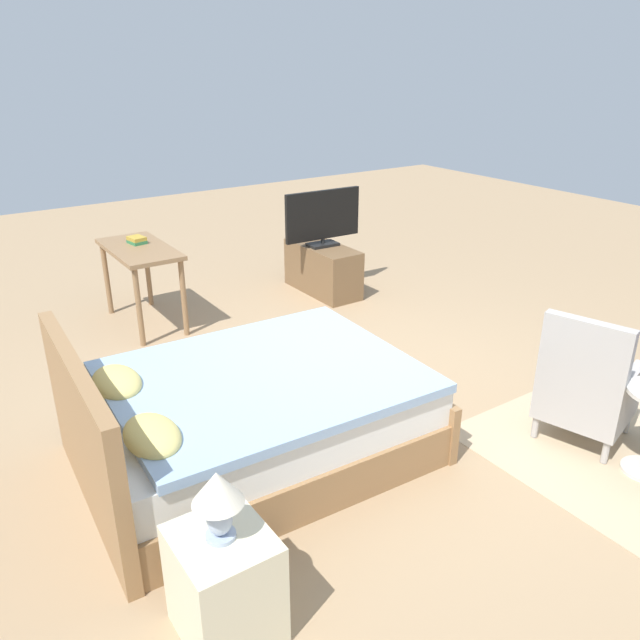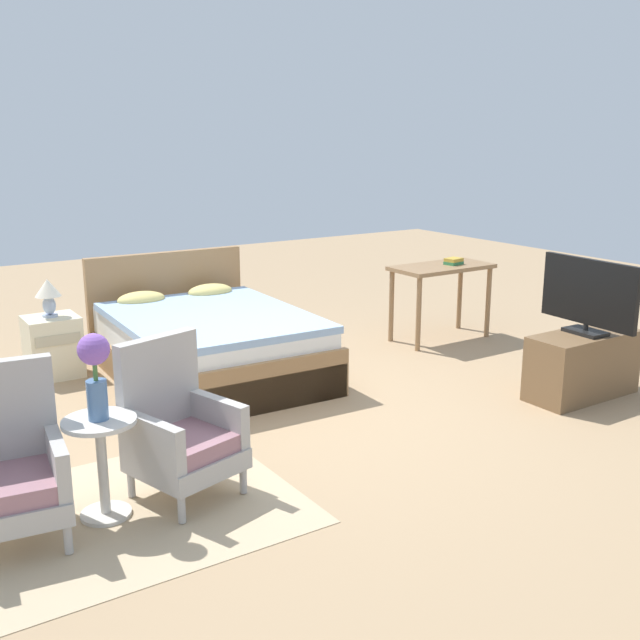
# 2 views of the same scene
# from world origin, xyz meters

# --- Properties ---
(ground_plane) EXTENTS (16.00, 16.00, 0.00)m
(ground_plane) POSITION_xyz_m (0.00, 0.00, 0.00)
(ground_plane) COLOR #A38460
(floor_rug) EXTENTS (2.10, 1.50, 0.01)m
(floor_rug) POSITION_xyz_m (-1.77, -0.82, 0.00)
(floor_rug) COLOR tan
(floor_rug) RESTS_ON ground_plane
(bed) EXTENTS (1.62, 2.17, 0.96)m
(bed) POSITION_xyz_m (-0.24, 1.18, 0.30)
(bed) COLOR #997047
(bed) RESTS_ON ground_plane
(armchair_by_window_left) EXTENTS (0.60, 0.60, 0.92)m
(armchair_by_window_left) POSITION_xyz_m (-2.25, -0.77, 0.38)
(armchair_by_window_left) COLOR #ADA8A3
(armchair_by_window_left) RESTS_ON floor_rug
(armchair_by_window_right) EXTENTS (0.67, 0.67, 0.92)m
(armchair_by_window_right) POSITION_xyz_m (-1.31, -0.77, 0.38)
(armchair_by_window_right) COLOR #ADA8A3
(armchair_by_window_right) RESTS_ON floor_rug
(side_table) EXTENTS (0.40, 0.40, 0.57)m
(side_table) POSITION_xyz_m (-1.77, -0.80, 0.36)
(side_table) COLOR beige
(side_table) RESTS_ON ground_plane
(flower_vase) EXTENTS (0.17, 0.17, 0.48)m
(flower_vase) POSITION_xyz_m (-1.77, -0.80, 0.87)
(flower_vase) COLOR #4C709E
(flower_vase) RESTS_ON side_table
(nightstand) EXTENTS (0.44, 0.41, 0.53)m
(nightstand) POSITION_xyz_m (-1.36, 1.89, 0.27)
(nightstand) COLOR beige
(nightstand) RESTS_ON ground_plane
(table_lamp) EXTENTS (0.22, 0.22, 0.33)m
(table_lamp) POSITION_xyz_m (-1.36, 1.89, 0.75)
(table_lamp) COLOR #9EADC6
(table_lamp) RESTS_ON nightstand
(tv_stand) EXTENTS (0.96, 0.40, 0.52)m
(tv_stand) POSITION_xyz_m (2.05, -0.98, 0.26)
(tv_stand) COLOR brown
(tv_stand) RESTS_ON ground_plane
(tv_flatscreen) EXTENTS (0.21, 0.89, 0.60)m
(tv_flatscreen) POSITION_xyz_m (2.06, -0.98, 0.84)
(tv_flatscreen) COLOR black
(tv_flatscreen) RESTS_ON tv_stand
(vanity_desk) EXTENTS (1.04, 0.52, 0.77)m
(vanity_desk) POSITION_xyz_m (2.27, 0.95, 0.65)
(vanity_desk) COLOR #8E6B47
(vanity_desk) RESTS_ON ground_plane
(book_stack) EXTENTS (0.19, 0.15, 0.07)m
(book_stack) POSITION_xyz_m (2.40, 0.92, 0.80)
(book_stack) COLOR #337A47
(book_stack) RESTS_ON vanity_desk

